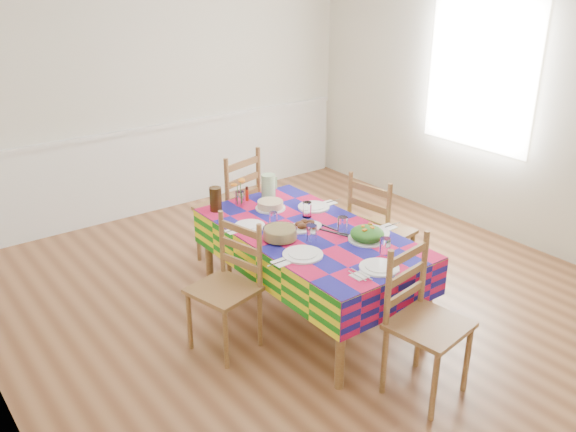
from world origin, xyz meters
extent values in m
cube|color=brown|center=(0.00, 0.00, -0.02)|extent=(4.50, 5.00, 0.04)
cube|color=silver|center=(0.00, 2.52, 1.35)|extent=(4.50, 0.04, 2.70)
cube|color=silver|center=(2.27, 0.00, 1.35)|extent=(0.04, 5.00, 2.70)
cube|color=white|center=(0.00, 2.47, 0.90)|extent=(4.41, 0.06, 0.04)
cube|color=white|center=(0.00, 2.48, 0.45)|extent=(4.41, 0.03, 0.90)
plane|color=white|center=(2.23, 0.30, 1.50)|extent=(0.00, 1.40, 1.40)
cylinder|color=brown|center=(-0.53, -0.92, 0.32)|extent=(0.06, 0.06, 0.64)
cylinder|color=brown|center=(0.27, -0.92, 0.32)|extent=(0.06, 0.06, 0.64)
cylinder|color=brown|center=(-0.53, 0.68, 0.32)|extent=(0.06, 0.06, 0.64)
cylinder|color=brown|center=(0.27, 0.68, 0.32)|extent=(0.06, 0.06, 0.64)
cube|color=brown|center=(-0.13, -0.12, 0.66)|extent=(0.90, 1.71, 0.04)
cube|color=#B40F3E|center=(-0.13, -0.12, 0.68)|extent=(0.94, 1.75, 0.01)
cube|color=#B40F3E|center=(-0.60, -0.12, 0.54)|extent=(0.01, 1.75, 0.27)
cube|color=#B40F3E|center=(0.34, -0.12, 0.54)|extent=(0.01, 1.75, 0.27)
cube|color=#B40F3E|center=(-0.13, -0.99, 0.54)|extent=(0.94, 0.01, 0.27)
cube|color=#B40F3E|center=(-0.13, 0.76, 0.54)|extent=(0.94, 0.01, 0.27)
cylinder|color=white|center=(-0.14, -0.83, 0.69)|extent=(0.26, 0.26, 0.01)
cylinder|color=white|center=(-0.14, -0.83, 0.70)|extent=(0.18, 0.18, 0.01)
cylinder|color=white|center=(0.02, -0.72, 0.74)|extent=(0.07, 0.07, 0.12)
cube|color=white|center=(-0.31, -0.83, 0.69)|extent=(0.09, 0.09, 0.01)
cube|color=silver|center=(-0.33, -0.83, 0.69)|extent=(0.01, 0.16, 0.00)
cube|color=silver|center=(-0.29, -0.83, 0.69)|extent=(0.01, 0.19, 0.00)
cylinder|color=white|center=(-0.41, -0.39, 0.69)|extent=(0.27, 0.27, 0.01)
cylinder|color=white|center=(-0.41, -0.39, 0.70)|extent=(0.19, 0.19, 0.01)
cylinder|color=white|center=(-0.24, -0.27, 0.75)|extent=(0.08, 0.08, 0.13)
cube|color=white|center=(-0.59, -0.39, 0.69)|extent=(0.10, 0.10, 0.01)
cube|color=silver|center=(-0.61, -0.39, 0.69)|extent=(0.17, 0.01, 0.00)
cube|color=silver|center=(-0.57, -0.39, 0.69)|extent=(0.20, 0.01, 0.00)
cylinder|color=white|center=(-0.43, 0.21, 0.69)|extent=(0.23, 0.23, 0.01)
cylinder|color=white|center=(-0.43, 0.21, 0.70)|extent=(0.16, 0.16, 0.01)
cylinder|color=white|center=(-0.29, 0.11, 0.74)|extent=(0.06, 0.06, 0.11)
cube|color=white|center=(-0.58, 0.21, 0.69)|extent=(0.08, 0.08, 0.01)
cube|color=silver|center=(-0.60, 0.21, 0.69)|extent=(0.14, 0.01, 0.00)
cube|color=silver|center=(-0.57, 0.21, 0.69)|extent=(0.17, 0.01, 0.00)
cylinder|color=white|center=(0.19, -0.41, 0.69)|extent=(0.27, 0.27, 0.01)
cylinder|color=white|center=(0.19, -0.41, 0.70)|extent=(0.19, 0.19, 0.01)
cylinder|color=white|center=(0.03, -0.29, 0.75)|extent=(0.08, 0.08, 0.13)
cube|color=white|center=(0.37, -0.41, 0.69)|extent=(0.10, 0.10, 0.01)
cube|color=silver|center=(0.35, -0.41, 0.69)|extent=(0.17, 0.01, 0.00)
cube|color=silver|center=(0.39, -0.41, 0.69)|extent=(0.20, 0.01, 0.00)
cylinder|color=white|center=(0.17, 0.21, 0.69)|extent=(0.25, 0.25, 0.01)
cylinder|color=white|center=(0.17, 0.21, 0.70)|extent=(0.18, 0.18, 0.01)
cylinder|color=white|center=(0.02, 0.10, 0.74)|extent=(0.07, 0.07, 0.12)
cube|color=white|center=(0.34, 0.21, 0.69)|extent=(0.09, 0.09, 0.01)
cube|color=silver|center=(0.32, 0.21, 0.69)|extent=(0.16, 0.01, 0.00)
cube|color=silver|center=(0.36, 0.21, 0.69)|extent=(0.19, 0.01, 0.00)
ellipsoid|color=white|center=(-0.12, -0.05, 0.69)|extent=(0.27, 0.19, 0.01)
ellipsoid|color=black|center=(-0.08, -0.05, 0.72)|extent=(0.07, 0.06, 0.04)
ellipsoid|color=black|center=(-0.11, -0.02, 0.72)|extent=(0.07, 0.06, 0.04)
ellipsoid|color=black|center=(-0.16, -0.03, 0.72)|extent=(0.07, 0.06, 0.04)
ellipsoid|color=black|center=(-0.17, -0.07, 0.72)|extent=(0.07, 0.06, 0.04)
ellipsoid|color=black|center=(-0.12, -0.09, 0.72)|extent=(0.07, 0.06, 0.04)
cylinder|color=white|center=(0.09, -0.47, 0.69)|extent=(0.26, 0.26, 0.01)
ellipsoid|color=#134C13|center=(0.09, -0.47, 0.73)|extent=(0.24, 0.24, 0.11)
cube|color=orange|center=(0.04, -0.50, 0.78)|extent=(0.03, 0.02, 0.01)
cube|color=orange|center=(0.08, -0.45, 0.78)|extent=(0.04, 0.04, 0.01)
cube|color=orange|center=(0.11, -0.50, 0.78)|extent=(0.03, 0.03, 0.01)
cube|color=orange|center=(0.15, -0.45, 0.78)|extent=(0.03, 0.04, 0.01)
cylinder|color=white|center=(-0.38, -0.10, 0.73)|extent=(0.24, 0.24, 0.09)
cylinder|color=#DCC474|center=(-0.38, -0.10, 0.73)|extent=(0.22, 0.22, 0.07)
cylinder|color=white|center=(-0.11, 0.40, 0.69)|extent=(0.24, 0.24, 0.01)
cylinder|color=tan|center=(-0.11, 0.40, 0.72)|extent=(0.20, 0.20, 0.05)
cube|color=black|center=(-0.02, -0.23, 0.69)|extent=(0.11, 0.27, 0.01)
cube|color=black|center=(0.03, -0.21, 0.69)|extent=(0.06, 0.28, 0.01)
cylinder|color=white|center=(-0.27, 0.60, 0.74)|extent=(0.07, 0.07, 0.12)
cylinder|color=#2F6923|center=(-0.29, 0.60, 0.79)|extent=(0.01, 0.01, 0.17)
ellipsoid|color=orange|center=(-0.32, 0.60, 0.87)|extent=(0.06, 0.06, 0.02)
cylinder|color=#2F6923|center=(-0.25, 0.61, 0.79)|extent=(0.01, 0.01, 0.17)
ellipsoid|color=orange|center=(-0.23, 0.62, 0.89)|extent=(0.06, 0.06, 0.02)
cylinder|color=#2F6923|center=(-0.27, 0.58, 0.79)|extent=(0.01, 0.01, 0.17)
ellipsoid|color=orange|center=(-0.27, 0.56, 0.90)|extent=(0.06, 0.06, 0.02)
cylinder|color=red|center=(-0.16, 0.66, 0.74)|extent=(0.03, 0.03, 0.12)
cylinder|color=#9FCE91|center=(0.02, 0.61, 0.78)|extent=(0.12, 0.12, 0.20)
cylinder|color=black|center=(-0.47, 0.62, 0.78)|extent=(0.09, 0.09, 0.19)
cube|color=white|center=(-0.11, -0.94, 0.69)|extent=(0.07, 0.02, 0.02)
cylinder|color=brown|center=(-0.29, -1.46, 0.23)|extent=(0.04, 0.04, 0.46)
cylinder|color=brown|center=(0.08, -1.41, 0.23)|extent=(0.04, 0.04, 0.46)
cylinder|color=brown|center=(-0.34, -1.12, 0.23)|extent=(0.04, 0.04, 0.46)
cylinder|color=brown|center=(0.03, -1.06, 0.23)|extent=(0.04, 0.04, 0.46)
cube|color=brown|center=(-0.13, -1.26, 0.48)|extent=(0.49, 0.47, 0.03)
cylinder|color=brown|center=(-0.34, -1.10, 0.72)|extent=(0.04, 0.04, 0.52)
cylinder|color=brown|center=(0.03, -1.05, 0.72)|extent=(0.04, 0.04, 0.52)
cube|color=brown|center=(-0.16, -1.08, 0.62)|extent=(0.37, 0.08, 0.05)
cube|color=brown|center=(-0.16, -1.08, 0.75)|extent=(0.37, 0.08, 0.05)
cube|color=brown|center=(-0.16, -1.08, 0.89)|extent=(0.37, 0.08, 0.05)
cylinder|color=brown|center=(0.01, 1.25, 0.24)|extent=(0.04, 0.04, 0.49)
cylinder|color=brown|center=(-0.36, 1.15, 0.24)|extent=(0.04, 0.04, 0.49)
cylinder|color=brown|center=(0.11, 0.90, 0.24)|extent=(0.04, 0.04, 0.49)
cylinder|color=brown|center=(-0.27, 0.80, 0.24)|extent=(0.04, 0.04, 0.49)
cube|color=brown|center=(-0.13, 1.03, 0.50)|extent=(0.55, 0.53, 0.03)
cylinder|color=brown|center=(0.11, 0.89, 0.76)|extent=(0.04, 0.04, 0.54)
cylinder|color=brown|center=(-0.27, 0.79, 0.76)|extent=(0.04, 0.04, 0.54)
cube|color=brown|center=(-0.08, 0.84, 0.65)|extent=(0.38, 0.12, 0.05)
cube|color=brown|center=(-0.08, 0.84, 0.79)|extent=(0.38, 0.12, 0.05)
cube|color=brown|center=(-0.08, 0.84, 0.93)|extent=(0.38, 0.12, 0.05)
cylinder|color=brown|center=(-1.07, 0.01, 0.22)|extent=(0.03, 0.03, 0.44)
cylinder|color=brown|center=(-0.99, -0.33, 0.22)|extent=(0.03, 0.03, 0.44)
cylinder|color=brown|center=(-0.75, 0.09, 0.22)|extent=(0.03, 0.03, 0.44)
cylinder|color=brown|center=(-0.67, -0.25, 0.22)|extent=(0.03, 0.03, 0.44)
cube|color=brown|center=(-0.87, -0.12, 0.45)|extent=(0.47, 0.49, 0.03)
cylinder|color=brown|center=(-0.74, 0.09, 0.68)|extent=(0.03, 0.03, 0.49)
cylinder|color=brown|center=(-0.66, -0.25, 0.68)|extent=(0.03, 0.03, 0.49)
cube|color=brown|center=(-0.70, -0.08, 0.58)|extent=(0.10, 0.34, 0.05)
cube|color=brown|center=(-0.70, -0.08, 0.71)|extent=(0.10, 0.34, 0.05)
cube|color=brown|center=(-0.70, -0.08, 0.84)|extent=(0.10, 0.34, 0.05)
cylinder|color=brown|center=(0.81, -0.28, 0.23)|extent=(0.04, 0.04, 0.47)
cylinder|color=brown|center=(0.76, 0.09, 0.23)|extent=(0.04, 0.04, 0.47)
cylinder|color=brown|center=(0.46, -0.33, 0.23)|extent=(0.04, 0.04, 0.47)
cylinder|color=brown|center=(0.41, 0.04, 0.23)|extent=(0.04, 0.04, 0.47)
cube|color=brown|center=(0.61, -0.12, 0.48)|extent=(0.47, 0.49, 0.03)
cylinder|color=brown|center=(0.45, -0.33, 0.72)|extent=(0.04, 0.04, 0.52)
cylinder|color=brown|center=(0.40, 0.04, 0.72)|extent=(0.04, 0.04, 0.52)
cube|color=brown|center=(0.42, -0.14, 0.62)|extent=(0.07, 0.37, 0.05)
cube|color=brown|center=(0.42, -0.14, 0.75)|extent=(0.07, 0.37, 0.05)
cube|color=brown|center=(0.42, -0.14, 0.89)|extent=(0.07, 0.37, 0.05)
camera|label=1|loc=(-2.65, -3.22, 2.50)|focal=38.00mm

